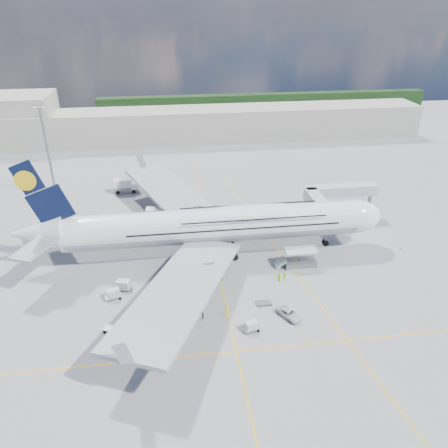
{
  "coord_description": "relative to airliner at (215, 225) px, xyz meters",
  "views": [
    {
      "loc": [
        -8.86,
        -70.79,
        49.51
      ],
      "look_at": [
        1.83,
        8.0,
        8.02
      ],
      "focal_mm": 35.0,
      "sensor_mm": 36.0,
      "label": 1
    }
  ],
  "objects": [
    {
      "name": "catering_truck_outer",
      "position": [
        -21.43,
        36.44,
        -5.01
      ],
      "size": [
        6.75,
        2.69,
        4.01
      ],
      "rotation": [
        0.0,
        0.0,
        0.04
      ],
      "color": "gray",
      "rests_on": "ground"
    },
    {
      "name": "dolly_nose_near",
      "position": [
        6.6,
        -18.88,
        -6.55
      ],
      "size": [
        2.79,
        1.52,
        0.41
      ],
      "rotation": [
        0.0,
        0.0,
        -0.01
      ],
      "color": "gray",
      "rests_on": "ground"
    },
    {
      "name": "cone_nose",
      "position": [
        40.72,
        -4.0,
        -6.64
      ],
      "size": [
        0.38,
        0.38,
        0.48
      ],
      "color": "#E1530B",
      "rests_on": "ground"
    },
    {
      "name": "dolly_nose_far",
      "position": [
        2.95,
        -25.51,
        -5.92
      ],
      "size": [
        3.11,
        2.26,
        1.77
      ],
      "rotation": [
        0.0,
        0.0,
        0.31
      ],
      "color": "gray",
      "rests_on": "ground"
    },
    {
      "name": "dolly_back",
      "position": [
        -18.91,
        -11.0,
        -5.77
      ],
      "size": [
        3.58,
        2.54,
        2.05
      ],
      "rotation": [
        0.0,
        0.0,
        -0.28
      ],
      "color": "gray",
      "rests_on": "ground"
    },
    {
      "name": "cone_tail",
      "position": [
        -36.99,
        6.68,
        -6.58
      ],
      "size": [
        0.47,
        0.47,
        0.6
      ],
      "color": "#E1530B",
      "rests_on": "ground"
    },
    {
      "name": "baggage_tug",
      "position": [
        -13.98,
        -21.75,
        -6.11
      ],
      "size": [
        3.04,
        2.27,
        1.72
      ],
      "rotation": [
        0.0,
        0.0,
        0.41
      ],
      "color": "white",
      "rests_on": "ground"
    },
    {
      "name": "light_mast",
      "position": [
        -40.26,
        35.0,
        6.34
      ],
      "size": [
        3.0,
        0.7,
        25.5
      ],
      "color": "gray",
      "rests_on": "ground"
    },
    {
      "name": "crew_nose",
      "position": [
        32.39,
        4.94,
        -6.0
      ],
      "size": [
        0.69,
        0.5,
        1.74
      ],
      "primitive_type": "imported",
      "rotation": [
        0.0,
        0.0,
        0.14
      ],
      "color": "#9CE418",
      "rests_on": "ground"
    },
    {
      "name": "ground",
      "position": [
        -0.26,
        -10.0,
        -6.87
      ],
      "size": [
        300.0,
        300.0,
        0.0
      ],
      "primitive_type": "plane",
      "color": "gray",
      "rests_on": "ground"
    },
    {
      "name": "crew_wing",
      "position": [
        -5.65,
        -6.7,
        -5.87
      ],
      "size": [
        0.51,
        1.18,
        1.99
      ],
      "primitive_type": "imported",
      "rotation": [
        0.0,
        0.0,
        1.55
      ],
      "color": "#CFEE19",
      "rests_on": "ground"
    },
    {
      "name": "taxi_line_cross",
      "position": [
        -0.26,
        -30.0,
        -6.86
      ],
      "size": [
        120.0,
        0.25,
        0.01
      ],
      "primitive_type": "cube",
      "color": "#E0B70B",
      "rests_on": "ground"
    },
    {
      "name": "dolly_row_b",
      "position": [
        -20.61,
        -13.43,
        -5.83
      ],
      "size": [
        3.38,
        2.46,
        1.92
      ],
      "rotation": [
        0.0,
        0.0,
        0.31
      ],
      "color": "gray",
      "rests_on": "ground"
    },
    {
      "name": "cone_wing_right_inner",
      "position": [
        -13.81,
        -21.88,
        -6.59
      ],
      "size": [
        0.46,
        0.46,
        0.58
      ],
      "color": "#E1530B",
      "rests_on": "ground"
    },
    {
      "name": "tree_line",
      "position": [
        39.74,
        130.0,
        -2.87
      ],
      "size": [
        160.0,
        6.0,
        8.0
      ],
      "primitive_type": "cube",
      "color": "#193814",
      "rests_on": "ground"
    },
    {
      "name": "catering_truck_inner",
      "position": [
        -12.21,
        16.45,
        -5.08
      ],
      "size": [
        6.5,
        2.86,
        3.79
      ],
      "rotation": [
        0.0,
        0.0,
        -0.1
      ],
      "color": "gray",
      "rests_on": "ground"
    },
    {
      "name": "airliner",
      "position": [
        0.0,
        0.0,
        0.0
      ],
      "size": [
        77.26,
        79.15,
        23.71
      ],
      "color": "white",
      "rests_on": "ground"
    },
    {
      "name": "crew_van",
      "position": [
        11.17,
        -12.09,
        -5.96
      ],
      "size": [
        0.93,
        1.05,
        1.81
      ],
      "primitive_type": "imported",
      "rotation": [
        0.0,
        0.0,
        2.07
      ],
      "color": "#B6F71A",
      "rests_on": "ground"
    },
    {
      "name": "cargo_loader",
      "position": [
        16.56,
        -7.11,
        -5.62
      ],
      "size": [
        8.53,
        3.2,
        3.67
      ],
      "color": "silver",
      "rests_on": "ground"
    },
    {
      "name": "service_van",
      "position": [
        10.11,
        -22.94,
        -6.19
      ],
      "size": [
        4.34,
        5.36,
        1.36
      ],
      "primitive_type": "imported",
      "rotation": [
        0.0,
        0.0,
        0.51
      ],
      "color": "silver",
      "rests_on": "ground"
    },
    {
      "name": "crew_tug",
      "position": [
        -0.49,
        -21.21,
        -5.92
      ],
      "size": [
        1.36,
        0.99,
        1.9
      ],
      "primitive_type": "imported",
      "rotation": [
        0.0,
        0.0,
        0.25
      ],
      "color": "#DEFE1A",
      "rests_on": "ground"
    },
    {
      "name": "crew_loader",
      "position": [
        12.19,
        -11.78,
        -6.07
      ],
      "size": [
        0.88,
        0.96,
        1.59
      ],
      "primitive_type": "imported",
      "rotation": [
        0.0,
        0.0,
        -1.11
      ],
      "color": "#A7FB1A",
      "rests_on": "ground"
    },
    {
      "name": "cone_wing_left_inner",
      "position": [
        -14.77,
        16.19,
        -6.6
      ],
      "size": [
        0.44,
        0.44,
        0.57
      ],
      "color": "#E1530B",
      "rests_on": "ground"
    },
    {
      "name": "taxi_line_main",
      "position": [
        -0.26,
        -10.0,
        -6.86
      ],
      "size": [
        0.25,
        220.0,
        0.01
      ],
      "primitive_type": "cube",
      "color": "#E0B70B",
      "rests_on": "ground"
    },
    {
      "name": "cone_wing_left_outer",
      "position": [
        -13.68,
        24.84,
        -6.56
      ],
      "size": [
        0.51,
        0.51,
        0.64
      ],
      "color": "#E1530B",
      "rests_on": "ground"
    },
    {
      "name": "jet_bridge",
      "position": [
        29.55,
        10.94,
        -0.02
      ],
      "size": [
        18.8,
        12.1,
        8.5
      ],
      "color": "#B7B7BC",
      "rests_on": "ground"
    },
    {
      "name": "cone_wing_right_outer",
      "position": [
        -14.44,
        -18.33,
        -6.6
      ],
      "size": [
        0.44,
        0.44,
        0.56
      ],
      "color": "#E1530B",
      "rests_on": "ground"
    },
    {
      "name": "terminal",
      "position": [
        -0.26,
        85.0,
        -0.87
      ],
      "size": [
        180.0,
        16.0,
        12.0
      ],
      "primitive_type": "cube",
      "color": "#B2AD9E",
      "rests_on": "ground"
    },
    {
      "name": "dolly_row_c",
      "position": [
        -11.48,
        -12.14,
        -5.95
      ],
      "size": [
        2.78,
        1.6,
        1.71
      ],
      "rotation": [
        0.0,
        0.0,
        -0.06
      ],
      "color": "gray",
      "rests_on": "ground"
    },
    {
      "name": "taxi_line_diag",
      "position": [
        13.74,
        -0.0,
        -6.86
      ],
      "size": [
        14.16,
        99.06,
        0.01
      ],
      "primitive_type": "cube",
      "rotation": [
        0.0,
        0.0,
        0.14
      ],
      "color": "#E0B70B",
      "rests_on": "ground"
    },
    {
      "name": "dolly_row_a",
      "position": [
        -20.16,
        -22.37,
        -6.55
      ],
      "size": [
        3.17,
        2.46,
        0.41
      ],
      "rotation": [
        0.0,
        0.0,
        -0.4
      ],
      "color": "gray",
      "rests_on": "ground"
    }
  ]
}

